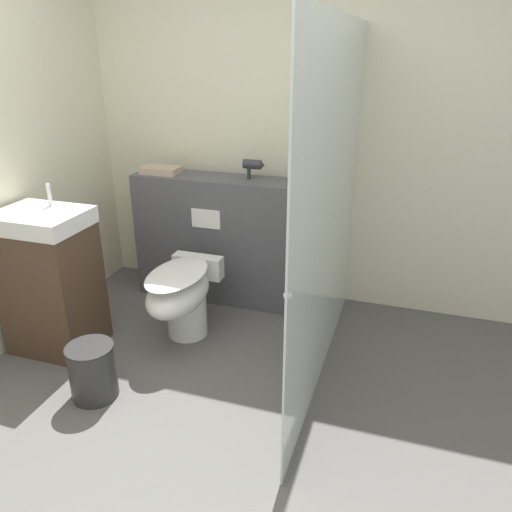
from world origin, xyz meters
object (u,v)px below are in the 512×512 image
Objects in this scene: toilet at (182,295)px; hair_drier at (253,165)px; sink_vanity at (51,281)px; waste_bin at (93,371)px.

hair_drier reaches higher than toilet.
sink_vanity is at bearing -155.65° from toilet.
toilet reaches higher than waste_bin.
sink_vanity is at bearing -134.93° from hair_drier.
toilet is 1.04m from hair_drier.
toilet is 0.76m from waste_bin.
waste_bin is (0.53, -0.38, -0.30)m from sink_vanity.
hair_drier reaches higher than waste_bin.
sink_vanity is at bearing 144.24° from waste_bin.
sink_vanity is 1.55m from hair_drier.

